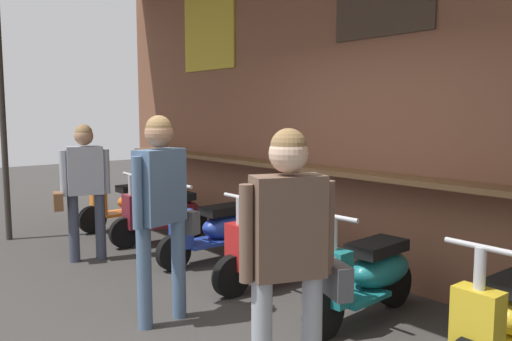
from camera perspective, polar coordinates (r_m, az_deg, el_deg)
name	(u,v)px	position (r m, az deg, el deg)	size (l,w,h in m)	color
ground_plane	(227,332)	(4.31, -3.21, -17.45)	(28.95, 28.95, 0.00)	#383533
market_stall_facade	(377,67)	(5.26, 13.26, 11.09)	(10.34, 2.78, 3.94)	brown
scooter_orange	(129,203)	(8.01, -13.90, -3.48)	(0.46, 1.40, 0.97)	orange
scooter_maroon	(166,213)	(7.06, -10.00, -4.72)	(0.49, 1.40, 0.97)	maroon
scooter_blue	(217,229)	(6.08, -4.40, -6.46)	(0.46, 1.40, 0.97)	#233D9E
scooter_red	(277,247)	(5.27, 2.37, -8.47)	(0.46, 1.40, 0.97)	red
scooter_teal	(368,274)	(4.52, 12.38, -11.17)	(0.47, 1.40, 0.97)	#197075
shopper_with_handbag	(84,179)	(6.30, -18.59, -0.93)	(0.35, 0.66, 1.61)	#383D4C
shopper_browsing	(162,197)	(4.26, -10.46, -2.92)	(0.41, 0.67, 1.73)	slate
shopper_passing	(290,243)	(2.93, 3.85, -8.08)	(0.41, 0.66, 1.66)	#999EA8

